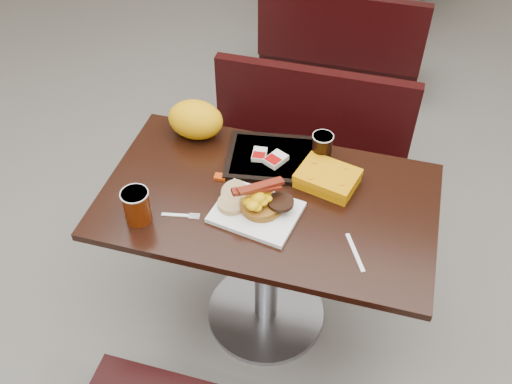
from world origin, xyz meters
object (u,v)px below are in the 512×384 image
(table_near, at_px, (267,262))
(clamshell, at_px, (328,178))
(hashbrown_sleeve_right, at_px, (276,159))
(bench_far_s, at_px, (343,35))
(hashbrown_sleeve_left, at_px, (259,154))
(knife, at_px, (355,252))
(coffee_cup_far, at_px, (322,146))
(bench_near_n, at_px, (303,156))
(pancake_stack, at_px, (262,205))
(platter, at_px, (256,212))
(paper_bag, at_px, (196,120))
(fork, at_px, (175,215))
(coffee_cup_near, at_px, (137,206))
(tray, at_px, (278,158))

(table_near, xyz_separation_m, clamshell, (0.19, 0.13, 0.40))
(hashbrown_sleeve_right, xyz_separation_m, clamshell, (0.21, -0.05, -0.00))
(bench_far_s, distance_m, hashbrown_sleeve_left, 1.76)
(knife, xyz_separation_m, coffee_cup_far, (-0.20, 0.42, 0.07))
(bench_near_n, relative_size, pancake_stack, 6.82)
(table_near, distance_m, platter, 0.39)
(bench_far_s, bearing_deg, table_near, -90.00)
(bench_near_n, height_order, paper_bag, paper_bag)
(table_near, bearing_deg, fork, -149.63)
(hashbrown_sleeve_left, bearing_deg, coffee_cup_near, -134.53)
(knife, bearing_deg, table_near, -143.69)
(bench_near_n, relative_size, coffee_cup_near, 7.92)
(bench_near_n, xyz_separation_m, platter, (-0.02, -0.79, 0.40))
(bench_near_n, distance_m, clamshell, 0.73)
(bench_far_s, xyz_separation_m, paper_bag, (-0.37, -1.63, 0.47))
(bench_near_n, bearing_deg, coffee_cup_far, -72.37)
(bench_far_s, distance_m, clamshell, 1.83)
(bench_near_n, xyz_separation_m, pancake_stack, (-0.01, -0.77, 0.42))
(fork, distance_m, hashbrown_sleeve_left, 0.42)
(table_near, distance_m, clamshell, 0.46)
(table_near, bearing_deg, hashbrown_sleeve_right, 95.49)
(hashbrown_sleeve_left, height_order, coffee_cup_far, coffee_cup_far)
(coffee_cup_far, bearing_deg, fork, -135.92)
(platter, xyz_separation_m, knife, (0.36, -0.08, -0.01))
(bench_far_s, xyz_separation_m, pancake_stack, (-0.01, -1.97, 0.42))
(coffee_cup_near, height_order, coffee_cup_far, coffee_cup_near)
(hashbrown_sleeve_right, bearing_deg, coffee_cup_near, -107.30)
(coffee_cup_near, xyz_separation_m, hashbrown_sleeve_right, (0.39, 0.40, -0.03))
(pancake_stack, height_order, hashbrown_sleeve_right, pancake_stack)
(knife, height_order, paper_bag, paper_bag)
(bench_far_s, xyz_separation_m, coffee_cup_near, (-0.41, -2.12, 0.45))
(platter, xyz_separation_m, pancake_stack, (0.01, 0.02, 0.02))
(coffee_cup_near, xyz_separation_m, clamshell, (0.60, 0.35, -0.03))
(table_near, bearing_deg, bench_near_n, 90.00)
(tray, distance_m, paper_bag, 0.36)
(fork, distance_m, clamshell, 0.57)
(coffee_cup_near, bearing_deg, bench_far_s, 79.15)
(bench_far_s, distance_m, fork, 2.13)
(bench_near_n, distance_m, hashbrown_sleeve_left, 0.67)
(knife, height_order, coffee_cup_far, coffee_cup_far)
(fork, relative_size, knife, 0.82)
(clamshell, bearing_deg, bench_near_n, 122.27)
(knife, bearing_deg, coffee_cup_near, -113.40)
(pancake_stack, xyz_separation_m, fork, (-0.29, -0.10, -0.03))
(coffee_cup_near, bearing_deg, bench_near_n, 66.17)
(knife, bearing_deg, pancake_stack, -133.25)
(knife, height_order, hashbrown_sleeve_right, hashbrown_sleeve_right)
(bench_near_n, bearing_deg, clamshell, -71.61)
(clamshell, bearing_deg, table_near, -132.26)
(coffee_cup_far, bearing_deg, paper_bag, 177.92)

